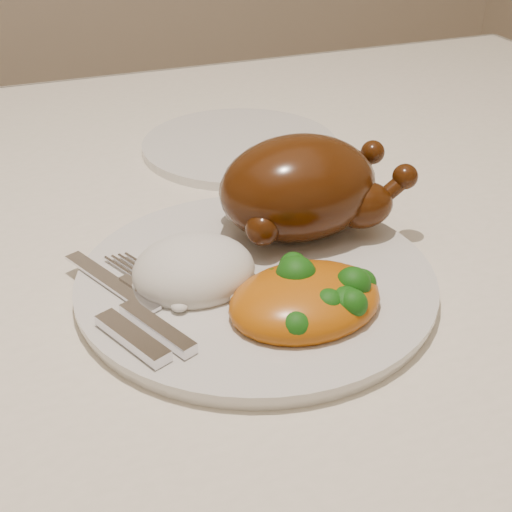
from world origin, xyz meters
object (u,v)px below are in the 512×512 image
object	(u,v)px
dining_table	(116,309)
side_plate	(240,146)
dinner_plate	(256,282)
roast_chicken	(303,187)

from	to	relation	value
dining_table	side_plate	size ratio (longest dim) A/B	6.53
dining_table	dinner_plate	bearing A→B (deg)	-57.17
dining_table	roast_chicken	world-z (taller)	roast_chicken
dinner_plate	roast_chicken	size ratio (longest dim) A/B	1.68
roast_chicken	side_plate	bearing A→B (deg)	84.39
dinner_plate	roast_chicken	world-z (taller)	roast_chicken
side_plate	roast_chicken	distance (m)	0.25
dinner_plate	side_plate	distance (m)	0.32
dining_table	dinner_plate	size ratio (longest dim) A/B	5.16
dinner_plate	side_plate	world-z (taller)	dinner_plate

